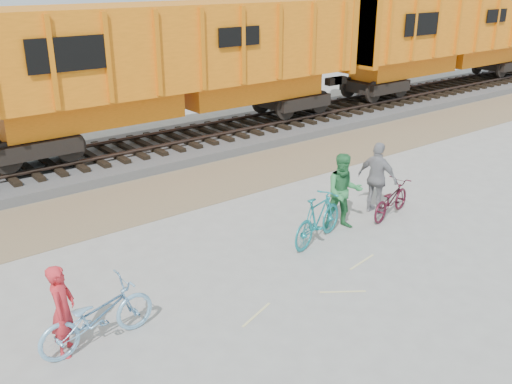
% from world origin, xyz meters
% --- Properties ---
extents(ground, '(120.00, 120.00, 0.00)m').
position_xyz_m(ground, '(0.00, 0.00, 0.00)').
color(ground, '#9E9E99').
rests_on(ground, ground).
extents(gravel_strip, '(120.00, 3.00, 0.02)m').
position_xyz_m(gravel_strip, '(0.00, 5.50, 0.01)').
color(gravel_strip, '#8A7456').
rests_on(gravel_strip, ground).
extents(ballast_bed, '(120.00, 4.00, 0.30)m').
position_xyz_m(ballast_bed, '(0.00, 9.00, 0.15)').
color(ballast_bed, slate).
rests_on(ballast_bed, ground).
extents(track, '(120.00, 2.60, 0.24)m').
position_xyz_m(track, '(0.00, 9.00, 0.47)').
color(track, black).
rests_on(track, ballast_bed).
extents(hopper_car_center, '(14.00, 3.13, 4.65)m').
position_xyz_m(hopper_car_center, '(3.29, 9.00, 3.01)').
color(hopper_car_center, black).
rests_on(hopper_car_center, track).
extents(hopper_car_right, '(14.00, 3.13, 4.65)m').
position_xyz_m(hopper_car_right, '(18.29, 9.00, 3.01)').
color(hopper_car_right, black).
rests_on(hopper_car_right, track).
extents(bicycle_blue, '(2.05, 0.81, 1.06)m').
position_xyz_m(bicycle_blue, '(-3.57, 0.14, 0.53)').
color(bicycle_blue, '#7BAFD5').
rests_on(bicycle_blue, ground).
extents(bicycle_teal, '(1.98, 1.04, 1.15)m').
position_xyz_m(bicycle_teal, '(1.93, 0.71, 0.57)').
color(bicycle_teal, '#187880').
rests_on(bicycle_teal, ground).
extents(bicycle_maroon, '(1.79, 0.98, 0.89)m').
position_xyz_m(bicycle_maroon, '(4.40, 0.66, 0.45)').
color(bicycle_maroon, '#43101F').
rests_on(bicycle_maroon, ground).
extents(person_solo, '(0.64, 0.68, 1.57)m').
position_xyz_m(person_solo, '(-4.07, 0.24, 0.78)').
color(person_solo, red).
rests_on(person_solo, ground).
extents(person_man, '(1.13, 1.07, 1.85)m').
position_xyz_m(person_man, '(2.93, 0.91, 0.93)').
color(person_man, '#2C753F').
rests_on(person_man, ground).
extents(person_woman, '(0.65, 1.15, 1.85)m').
position_xyz_m(person_woman, '(4.30, 1.06, 0.92)').
color(person_woman, gray).
rests_on(person_woman, ground).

